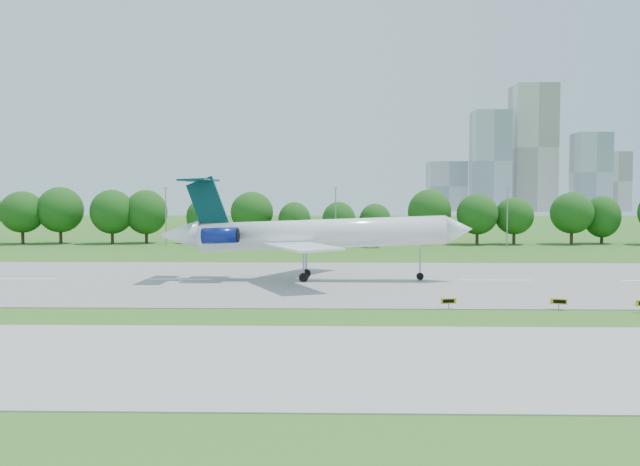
{
  "coord_description": "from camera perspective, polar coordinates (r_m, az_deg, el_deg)",
  "views": [
    {
      "loc": [
        -19.76,
        -63.87,
        10.78
      ],
      "look_at": [
        -21.69,
        18.0,
        6.34
      ],
      "focal_mm": 40.0,
      "sensor_mm": 36.0,
      "label": 1
    }
  ],
  "objects": [
    {
      "name": "ground",
      "position": [
        67.72,
        18.41,
        -6.22
      ],
      "size": [
        600.0,
        600.0,
        0.0
      ],
      "primitive_type": "plane",
      "color": "#2B5716",
      "rests_on": "ground"
    },
    {
      "name": "runway",
      "position": [
        91.67,
        13.82,
        -3.72
      ],
      "size": [
        400.0,
        45.0,
        0.08
      ],
      "primitive_type": "cube",
      "color": "gray",
      "rests_on": "ground"
    },
    {
      "name": "tree_line",
      "position": [
        157.19,
        8.58,
        1.39
      ],
      "size": [
        288.4,
        8.4,
        10.4
      ],
      "color": "#382314",
      "rests_on": "ground"
    },
    {
      "name": "light_poles",
      "position": [
        146.96,
        8.1,
        1.34
      ],
      "size": [
        175.9,
        0.25,
        12.19
      ],
      "color": "gray",
      "rests_on": "ground"
    },
    {
      "name": "skyline",
      "position": [
        470.45,
        16.19,
        5.38
      ],
      "size": [
        127.0,
        52.0,
        80.0
      ],
      "color": "#B2B2B7",
      "rests_on": "ground"
    },
    {
      "name": "airliner",
      "position": [
        89.15,
        -1.14,
        -0.0
      ],
      "size": [
        39.22,
        28.61,
        13.09
      ],
      "rotation": [
        0.0,
        -0.03,
        -0.03
      ],
      "color": "white",
      "rests_on": "ground"
    },
    {
      "name": "taxi_sign_left",
      "position": [
        70.36,
        18.56,
        -5.23
      ],
      "size": [
        1.49,
        0.65,
        1.06
      ],
      "rotation": [
        0.0,
        0.0,
        -0.33
      ],
      "color": "gray",
      "rests_on": "ground"
    },
    {
      "name": "taxi_sign_centre",
      "position": [
        68.21,
        10.25,
        -5.39
      ],
      "size": [
        1.49,
        0.45,
        1.04
      ],
      "rotation": [
        0.0,
        0.0,
        0.2
      ],
      "color": "gray",
      "rests_on": "ground"
    },
    {
      "name": "service_vehicle_a",
      "position": [
        146.75,
        -4.86,
        -0.89
      ],
      "size": [
        3.79,
        2.08,
        1.18
      ],
      "primitive_type": "imported",
      "rotation": [
        0.0,
        0.0,
        1.81
      ],
      "color": "silver",
      "rests_on": "ground"
    },
    {
      "name": "service_vehicle_b",
      "position": [
        143.74,
        4.06,
        -0.95
      ],
      "size": [
        3.91,
        1.92,
        1.28
      ],
      "primitive_type": "imported",
      "rotation": [
        0.0,
        0.0,
        1.46
      ],
      "color": "white",
      "rests_on": "ground"
    }
  ]
}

